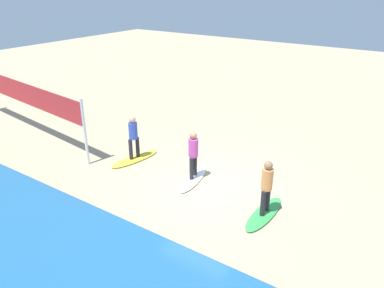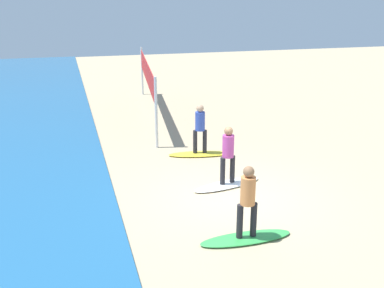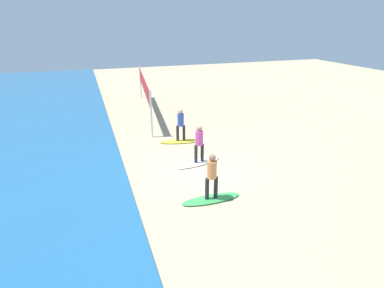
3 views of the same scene
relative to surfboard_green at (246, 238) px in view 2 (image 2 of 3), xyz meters
name	(u,v)px [view 2 (image 2 of 3)]	position (x,y,z in m)	size (l,w,h in m)	color
ground_plane	(232,196)	(2.20, -0.50, -0.04)	(60.00, 60.00, 0.00)	tan
surfboard_green	(246,238)	(0.00, 0.00, 0.00)	(2.10, 0.56, 0.09)	green
surfer_green	(248,197)	(0.00, 0.00, 0.99)	(0.32, 0.46, 1.64)	#232328
surfboard_white	(227,184)	(2.90, -0.62, 0.00)	(2.10, 0.56, 0.09)	white
surfer_white	(228,151)	(2.90, -0.62, 0.99)	(0.32, 0.45, 1.64)	#232328
surfboard_yellow	(200,154)	(5.56, -0.61, 0.00)	(2.10, 0.56, 0.09)	yellow
surfer_yellow	(200,125)	(5.56, -0.61, 0.99)	(0.32, 0.46, 1.64)	#232328
volleyball_net	(147,75)	(11.21, 0.08, 1.74)	(9.04, 1.15, 2.50)	silver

